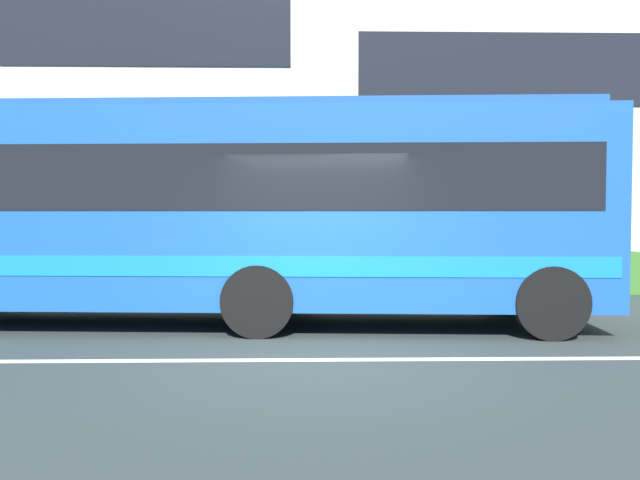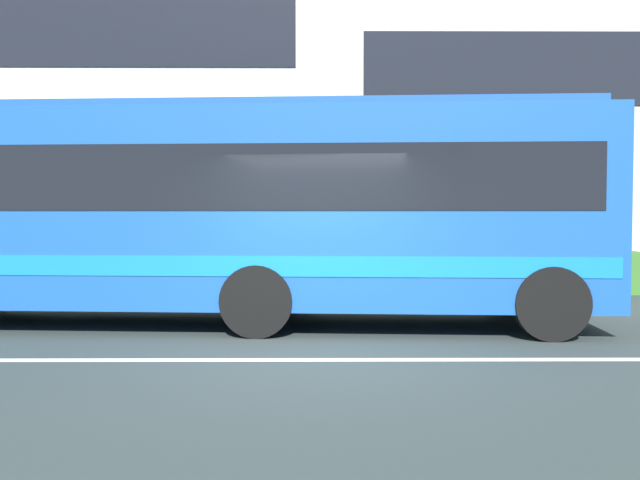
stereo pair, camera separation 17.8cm
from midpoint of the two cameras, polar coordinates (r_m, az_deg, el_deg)
name	(u,v)px [view 2 (the right image)]	position (r m, az deg, el deg)	size (l,w,h in m)	color
ground_plane	(312,360)	(7.93, -0.07, -10.12)	(160.00, 160.00, 0.00)	#2F3837
lane_centre_line	(312,360)	(7.93, -0.07, -10.09)	(60.00, 0.16, 0.01)	silver
hedge_row_far	(274,272)	(14.51, -3.56, -2.72)	(15.59, 1.10, 0.89)	#376A28
apartment_block_right	(605,124)	(24.33, 23.16, 9.00)	(18.03, 10.04, 9.27)	#B2B099
transit_bus	(223,206)	(10.48, -7.74, 2.89)	(11.48, 3.27, 3.30)	#184A96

